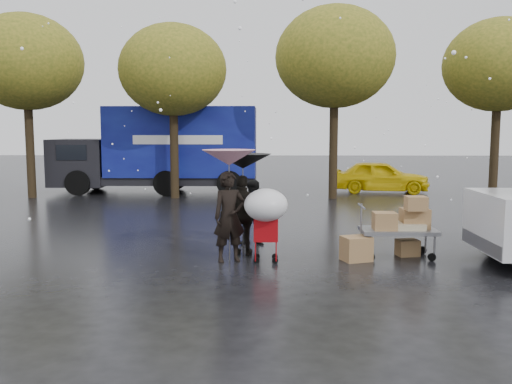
{
  "coord_description": "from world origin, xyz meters",
  "views": [
    {
      "loc": [
        0.04,
        -10.42,
        2.58
      ],
      "look_at": [
        -0.21,
        1.0,
        1.27
      ],
      "focal_mm": 38.0,
      "sensor_mm": 36.0,
      "label": 1
    }
  ],
  "objects_px": {
    "vendor_cart": "(403,222)",
    "blue_truck": "(163,150)",
    "person_pink": "(229,217)",
    "person_black": "(243,215)",
    "shopping_cart": "(266,209)",
    "yellow_taxi": "(381,176)"
  },
  "relations": [
    {
      "from": "vendor_cart",
      "to": "blue_truck",
      "type": "xyz_separation_m",
      "value": [
        -7.06,
        11.43,
        1.03
      ]
    },
    {
      "from": "person_pink",
      "to": "person_black",
      "type": "relative_size",
      "value": 1.07
    },
    {
      "from": "shopping_cart",
      "to": "blue_truck",
      "type": "xyz_separation_m",
      "value": [
        -4.3,
        11.99,
        0.69
      ]
    },
    {
      "from": "vendor_cart",
      "to": "blue_truck",
      "type": "relative_size",
      "value": 0.18
    },
    {
      "from": "blue_truck",
      "to": "yellow_taxi",
      "type": "height_order",
      "value": "blue_truck"
    },
    {
      "from": "vendor_cart",
      "to": "yellow_taxi",
      "type": "relative_size",
      "value": 0.39
    },
    {
      "from": "person_black",
      "to": "blue_truck",
      "type": "relative_size",
      "value": 0.2
    },
    {
      "from": "blue_truck",
      "to": "vendor_cart",
      "type": "bearing_deg",
      "value": -58.29
    },
    {
      "from": "vendor_cart",
      "to": "blue_truck",
      "type": "distance_m",
      "value": 13.47
    },
    {
      "from": "blue_truck",
      "to": "yellow_taxi",
      "type": "bearing_deg",
      "value": 0.77
    },
    {
      "from": "person_pink",
      "to": "blue_truck",
      "type": "height_order",
      "value": "blue_truck"
    },
    {
      "from": "person_pink",
      "to": "vendor_cart",
      "type": "distance_m",
      "value": 3.5
    },
    {
      "from": "vendor_cart",
      "to": "person_black",
      "type": "bearing_deg",
      "value": 177.65
    },
    {
      "from": "person_black",
      "to": "shopping_cart",
      "type": "xyz_separation_m",
      "value": [
        0.47,
        -0.69,
        0.23
      ]
    },
    {
      "from": "shopping_cart",
      "to": "yellow_taxi",
      "type": "relative_size",
      "value": 0.37
    },
    {
      "from": "vendor_cart",
      "to": "blue_truck",
      "type": "height_order",
      "value": "blue_truck"
    },
    {
      "from": "person_black",
      "to": "shopping_cart",
      "type": "height_order",
      "value": "person_black"
    },
    {
      "from": "yellow_taxi",
      "to": "person_black",
      "type": "bearing_deg",
      "value": 164.18
    },
    {
      "from": "person_black",
      "to": "vendor_cart",
      "type": "height_order",
      "value": "person_black"
    },
    {
      "from": "vendor_cart",
      "to": "shopping_cart",
      "type": "bearing_deg",
      "value": -168.5
    },
    {
      "from": "blue_truck",
      "to": "yellow_taxi",
      "type": "relative_size",
      "value": 2.12
    },
    {
      "from": "shopping_cart",
      "to": "yellow_taxi",
      "type": "height_order",
      "value": "shopping_cart"
    }
  ]
}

